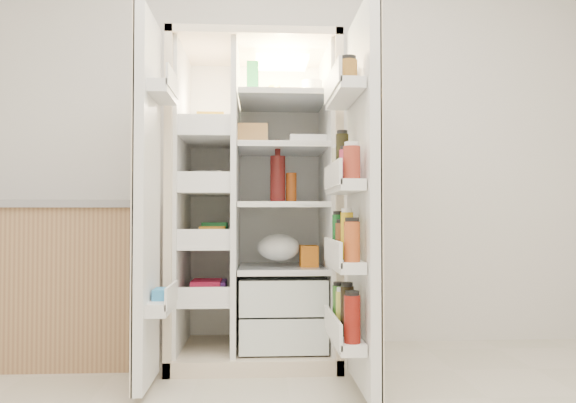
{
  "coord_description": "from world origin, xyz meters",
  "views": [
    {
      "loc": [
        -0.15,
        -1.53,
        0.82
      ],
      "look_at": [
        0.01,
        1.25,
        0.89
      ],
      "focal_mm": 34.0,
      "sensor_mm": 36.0,
      "label": 1
    }
  ],
  "objects": [
    {
      "name": "kitchen_counter",
      "position": [
        -1.42,
        1.69,
        0.45
      ],
      "size": [
        1.24,
        0.66,
        0.9
      ],
      "color": "#A27E51",
      "rests_on": "floor"
    },
    {
      "name": "refrigerator",
      "position": [
        -0.15,
        1.65,
        0.75
      ],
      "size": [
        0.92,
        0.7,
        1.8
      ],
      "color": "beige",
      "rests_on": "floor"
    },
    {
      "name": "freezer_door",
      "position": [
        -0.66,
        1.05,
        0.89
      ],
      "size": [
        0.15,
        0.4,
        1.72
      ],
      "color": "white",
      "rests_on": "floor"
    },
    {
      "name": "fridge_door",
      "position": [
        0.32,
        0.96,
        0.87
      ],
      "size": [
        0.17,
        0.58,
        1.72
      ],
      "color": "white",
      "rests_on": "floor"
    },
    {
      "name": "wall_back",
      "position": [
        0.0,
        2.0,
        1.35
      ],
      "size": [
        4.0,
        0.02,
        2.7
      ],
      "primitive_type": "cube",
      "color": "silver",
      "rests_on": "floor"
    }
  ]
}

